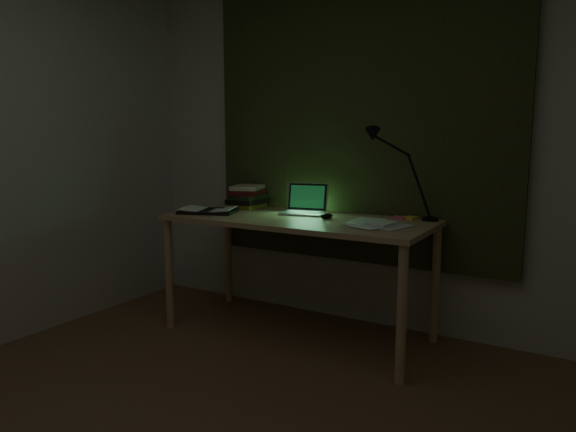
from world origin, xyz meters
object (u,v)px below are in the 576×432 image
object	(u,v)px
book_stack	(248,196)
desk_lamp	(432,177)
laptop	(302,199)
loose_papers	(376,223)
open_textbook	(208,210)
desk	(297,276)

from	to	relation	value
book_stack	desk_lamp	bearing A→B (deg)	3.48
laptop	book_stack	xyz separation A→B (m)	(-0.51, 0.08, -0.01)
desk_lamp	laptop	bearing A→B (deg)	-160.03
book_stack	loose_papers	world-z (taller)	book_stack
laptop	loose_papers	size ratio (longest dim) A/B	1.00
open_textbook	book_stack	bearing A→B (deg)	53.97
desk	desk_lamp	xyz separation A→B (m)	(0.78, 0.31, 0.67)
desk_lamp	book_stack	bearing A→B (deg)	-167.53
desk	book_stack	size ratio (longest dim) A/B	6.59
book_stack	loose_papers	xyz separation A→B (m)	(1.09, -0.22, -0.08)
loose_papers	desk_lamp	size ratio (longest dim) A/B	0.58
open_textbook	desk_lamp	size ratio (longest dim) A/B	0.68
laptop	loose_papers	bearing A→B (deg)	-25.27
desk_lamp	desk	bearing A→B (deg)	-149.76
desk	book_stack	xyz separation A→B (m)	(-0.55, 0.22, 0.49)
laptop	desk	bearing A→B (deg)	-84.83
open_textbook	desk_lamp	bearing A→B (deg)	-4.35
loose_papers	desk_lamp	world-z (taller)	desk_lamp
desk	desk_lamp	distance (m)	1.08
desk	open_textbook	world-z (taller)	open_textbook
desk	open_textbook	xyz separation A→B (m)	(-0.65, -0.12, 0.41)
open_textbook	book_stack	world-z (taller)	book_stack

